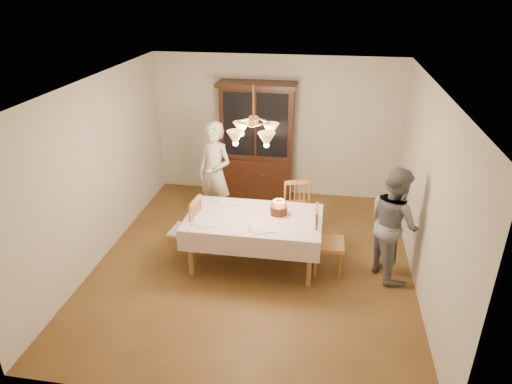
% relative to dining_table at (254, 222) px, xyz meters
% --- Properties ---
extents(ground, '(5.00, 5.00, 0.00)m').
position_rel_dining_table_xyz_m(ground, '(0.00, 0.00, -0.68)').
color(ground, brown).
rests_on(ground, ground).
extents(room_shell, '(5.00, 5.00, 5.00)m').
position_rel_dining_table_xyz_m(room_shell, '(0.00, 0.00, 0.90)').
color(room_shell, white).
rests_on(room_shell, ground).
extents(dining_table, '(1.90, 1.10, 0.76)m').
position_rel_dining_table_xyz_m(dining_table, '(0.00, 0.00, 0.00)').
color(dining_table, '#99632C').
rests_on(dining_table, ground).
extents(china_hutch, '(1.38, 0.54, 2.16)m').
position_rel_dining_table_xyz_m(china_hutch, '(-0.31, 2.25, 0.36)').
color(china_hutch, black).
rests_on(china_hutch, ground).
extents(chair_far_side, '(0.53, 0.51, 1.00)m').
position_rel_dining_table_xyz_m(chair_far_side, '(0.50, 0.98, -0.24)').
color(chair_far_side, '#99632C').
rests_on(chair_far_side, ground).
extents(chair_left_end, '(0.47, 0.49, 1.00)m').
position_rel_dining_table_xyz_m(chair_left_end, '(-1.00, -0.06, -0.23)').
color(chair_left_end, '#99632C').
rests_on(chair_left_end, ground).
extents(chair_right_end, '(0.43, 0.45, 1.00)m').
position_rel_dining_table_xyz_m(chair_right_end, '(1.05, -0.04, -0.24)').
color(chair_right_end, '#99632C').
rests_on(chair_right_end, ground).
extents(elderly_woman, '(0.75, 0.66, 1.74)m').
position_rel_dining_table_xyz_m(elderly_woman, '(-0.84, 1.18, 0.19)').
color(elderly_woman, silver).
rests_on(elderly_woman, ground).
extents(adult_in_grey, '(0.88, 0.96, 1.60)m').
position_rel_dining_table_xyz_m(adult_in_grey, '(1.90, 0.05, 0.12)').
color(adult_in_grey, slate).
rests_on(adult_in_grey, ground).
extents(birthday_cake, '(0.30, 0.30, 0.23)m').
position_rel_dining_table_xyz_m(birthday_cake, '(0.34, 0.12, 0.14)').
color(birthday_cake, white).
rests_on(birthday_cake, dining_table).
extents(place_setting_near_left, '(0.38, 0.24, 0.02)m').
position_rel_dining_table_xyz_m(place_setting_near_left, '(-0.62, -0.31, 0.08)').
color(place_setting_near_left, white).
rests_on(place_setting_near_left, dining_table).
extents(place_setting_near_right, '(0.39, 0.24, 0.02)m').
position_rel_dining_table_xyz_m(place_setting_near_right, '(0.17, -0.35, 0.08)').
color(place_setting_near_right, white).
rests_on(place_setting_near_right, dining_table).
extents(place_setting_far_left, '(0.38, 0.23, 0.02)m').
position_rel_dining_table_xyz_m(place_setting_far_left, '(-0.45, 0.35, 0.08)').
color(place_setting_far_left, white).
rests_on(place_setting_far_left, dining_table).
extents(chandelier, '(0.62, 0.62, 0.73)m').
position_rel_dining_table_xyz_m(chandelier, '(-0.00, -0.00, 1.29)').
color(chandelier, '#BF8C3F').
rests_on(chandelier, ground).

